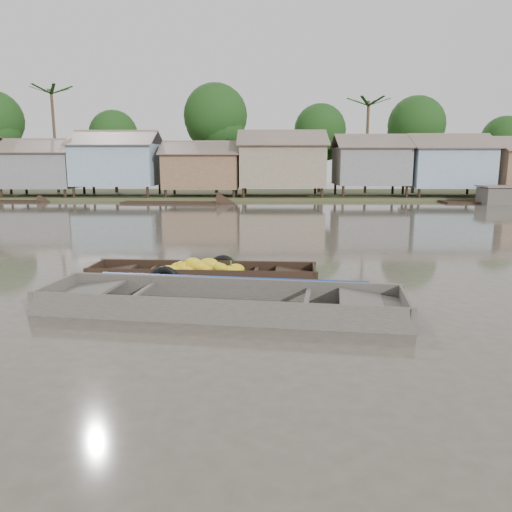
{
  "coord_description": "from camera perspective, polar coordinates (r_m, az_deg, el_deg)",
  "views": [
    {
      "loc": [
        0.89,
        -10.58,
        3.13
      ],
      "look_at": [
        0.76,
        1.39,
        0.8
      ],
      "focal_mm": 35.0,
      "sensor_mm": 36.0,
      "label": 1
    }
  ],
  "objects": [
    {
      "name": "ground",
      "position": [
        11.07,
        -4.05,
        -5.44
      ],
      "size": [
        120.0,
        120.0,
        0.0
      ],
      "primitive_type": "plane",
      "color": "#484037",
      "rests_on": "ground"
    },
    {
      "name": "distant_boats",
      "position": [
        37.21,
        20.8,
        5.8
      ],
      "size": [
        45.82,
        15.92,
        1.38
      ],
      "color": "black",
      "rests_on": "ground"
    },
    {
      "name": "banana_boat",
      "position": [
        13.12,
        -6.43,
        -2.07
      ],
      "size": [
        5.98,
        1.77,
        0.83
      ],
      "rotation": [
        0.0,
        0.0,
        -0.06
      ],
      "color": "black",
      "rests_on": "ground"
    },
    {
      "name": "riverbank",
      "position": [
        42.5,
        3.54,
        10.91
      ],
      "size": [
        120.0,
        12.47,
        10.22
      ],
      "color": "#384723",
      "rests_on": "ground"
    },
    {
      "name": "viewer_boat",
      "position": [
        10.6,
        -3.79,
        -5.82
      ],
      "size": [
        7.86,
        3.06,
        0.62
      ],
      "rotation": [
        0.0,
        0.0,
        -0.14
      ],
      "color": "#3F3935",
      "rests_on": "ground"
    }
  ]
}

